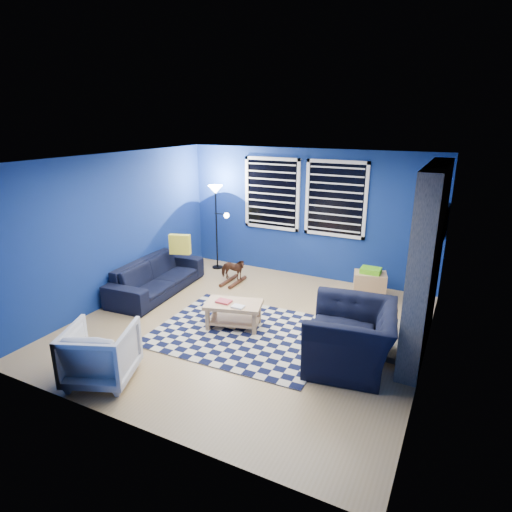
{
  "coord_description": "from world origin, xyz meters",
  "views": [
    {
      "loc": [
        2.75,
        -5.2,
        3.03
      ],
      "look_at": [
        -0.01,
        0.3,
        1.04
      ],
      "focal_mm": 30.0,
      "sensor_mm": 36.0,
      "label": 1
    }
  ],
  "objects_px": {
    "rocking_horse": "(233,269)",
    "coffee_table": "(233,310)",
    "armchair_bent": "(101,353)",
    "tv": "(443,226)",
    "armchair_big": "(351,337)",
    "floor_lamp": "(216,201)",
    "sofa": "(157,277)",
    "cabinet": "(370,284)"
  },
  "relations": [
    {
      "from": "armchair_big",
      "to": "rocking_horse",
      "type": "relative_size",
      "value": 2.43
    },
    {
      "from": "floor_lamp",
      "to": "armchair_bent",
      "type": "bearing_deg",
      "value": -77.94
    },
    {
      "from": "tv",
      "to": "armchair_bent",
      "type": "relative_size",
      "value": 1.29
    },
    {
      "from": "cabinet",
      "to": "coffee_table",
      "type": "bearing_deg",
      "value": -141.98
    },
    {
      "from": "sofa",
      "to": "armchair_bent",
      "type": "bearing_deg",
      "value": -159.06
    },
    {
      "from": "armchair_bent",
      "to": "tv",
      "type": "bearing_deg",
      "value": -152.11
    },
    {
      "from": "rocking_horse",
      "to": "tv",
      "type": "bearing_deg",
      "value": -91.07
    },
    {
      "from": "tv",
      "to": "armchair_bent",
      "type": "xyz_separation_m",
      "value": [
        -3.37,
        -4.02,
        -1.05
      ]
    },
    {
      "from": "rocking_horse",
      "to": "floor_lamp",
      "type": "xyz_separation_m",
      "value": [
        -0.71,
        0.62,
        1.15
      ]
    },
    {
      "from": "armchair_bent",
      "to": "sofa",
      "type": "bearing_deg",
      "value": -86.73
    },
    {
      "from": "armchair_bent",
      "to": "rocking_horse",
      "type": "distance_m",
      "value": 3.48
    },
    {
      "from": "armchair_big",
      "to": "rocking_horse",
      "type": "xyz_separation_m",
      "value": [
        -2.75,
        1.8,
        -0.11
      ]
    },
    {
      "from": "tv",
      "to": "armchair_bent",
      "type": "distance_m",
      "value": 5.35
    },
    {
      "from": "armchair_bent",
      "to": "coffee_table",
      "type": "bearing_deg",
      "value": -133.61
    },
    {
      "from": "sofa",
      "to": "floor_lamp",
      "type": "bearing_deg",
      "value": -14.94
    },
    {
      "from": "armchair_bent",
      "to": "floor_lamp",
      "type": "distance_m",
      "value": 4.32
    },
    {
      "from": "cabinet",
      "to": "tv",
      "type": "bearing_deg",
      "value": -11.81
    },
    {
      "from": "rocking_horse",
      "to": "armchair_big",
      "type": "bearing_deg",
      "value": -133.1
    },
    {
      "from": "tv",
      "to": "floor_lamp",
      "type": "height_order",
      "value": "floor_lamp"
    },
    {
      "from": "sofa",
      "to": "armchair_big",
      "type": "relative_size",
      "value": 1.69
    },
    {
      "from": "coffee_table",
      "to": "armchair_bent",
      "type": "bearing_deg",
      "value": -111.5
    },
    {
      "from": "sofa",
      "to": "armchair_bent",
      "type": "xyz_separation_m",
      "value": [
        1.17,
        -2.48,
        0.05
      ]
    },
    {
      "from": "tv",
      "to": "coffee_table",
      "type": "xyz_separation_m",
      "value": [
        -2.63,
        -2.13,
        -1.11
      ]
    },
    {
      "from": "rocking_horse",
      "to": "coffee_table",
      "type": "distance_m",
      "value": 1.82
    },
    {
      "from": "sofa",
      "to": "coffee_table",
      "type": "bearing_deg",
      "value": -111.36
    },
    {
      "from": "sofa",
      "to": "cabinet",
      "type": "distance_m",
      "value": 3.8
    },
    {
      "from": "rocking_horse",
      "to": "floor_lamp",
      "type": "distance_m",
      "value": 1.49
    },
    {
      "from": "sofa",
      "to": "rocking_horse",
      "type": "height_order",
      "value": "sofa"
    },
    {
      "from": "coffee_table",
      "to": "rocking_horse",
      "type": "bearing_deg",
      "value": 119.91
    },
    {
      "from": "sofa",
      "to": "coffee_table",
      "type": "relative_size",
      "value": 2.19
    },
    {
      "from": "sofa",
      "to": "cabinet",
      "type": "xyz_separation_m",
      "value": [
        3.5,
        1.49,
        -0.06
      ]
    },
    {
      "from": "coffee_table",
      "to": "cabinet",
      "type": "distance_m",
      "value": 2.61
    },
    {
      "from": "rocking_horse",
      "to": "cabinet",
      "type": "distance_m",
      "value": 2.54
    },
    {
      "from": "armchair_big",
      "to": "coffee_table",
      "type": "distance_m",
      "value": 1.86
    },
    {
      "from": "tv",
      "to": "armchair_big",
      "type": "distance_m",
      "value": 2.67
    },
    {
      "from": "tv",
      "to": "armchair_big",
      "type": "xyz_separation_m",
      "value": [
        -0.79,
        -2.35,
        -1.01
      ]
    },
    {
      "from": "rocking_horse",
      "to": "coffee_table",
      "type": "xyz_separation_m",
      "value": [
        0.91,
        -1.58,
        0.01
      ]
    },
    {
      "from": "armchair_bent",
      "to": "coffee_table",
      "type": "height_order",
      "value": "armchair_bent"
    },
    {
      "from": "armchair_big",
      "to": "floor_lamp",
      "type": "bearing_deg",
      "value": -134.07
    },
    {
      "from": "cabinet",
      "to": "floor_lamp",
      "type": "relative_size",
      "value": 0.36
    },
    {
      "from": "armchair_bent",
      "to": "coffee_table",
      "type": "relative_size",
      "value": 0.83
    },
    {
      "from": "sofa",
      "to": "cabinet",
      "type": "height_order",
      "value": "sofa"
    }
  ]
}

